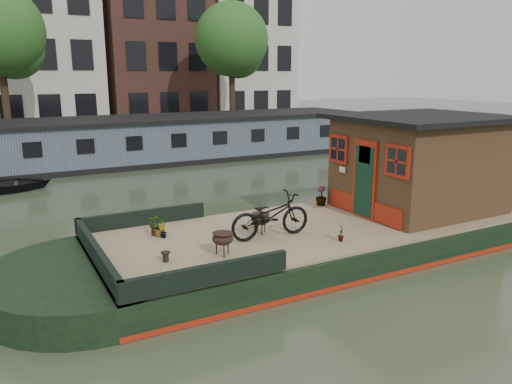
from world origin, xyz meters
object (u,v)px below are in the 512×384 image
cabin (419,162)px  brazier_rear (260,223)px  bicycle (270,216)px  potted_plant_a (341,232)px  brazier_front (223,244)px

cabin → brazier_rear: 4.69m
bicycle → potted_plant_a: (1.17, -0.93, -0.28)m
cabin → brazier_rear: bearing=179.0°
bicycle → brazier_rear: bicycle is taller
cabin → bicycle: (-4.53, -0.26, -0.75)m
cabin → bicycle: 4.60m
cabin → brazier_front: cabin is taller
bicycle → potted_plant_a: size_ratio=4.59×
potted_plant_a → brazier_rear: bearing=134.0°
cabin → bicycle: size_ratio=2.19×
potted_plant_a → brazier_front: bearing=170.3°
brazier_front → bicycle: bearing=20.5°
cabin → brazier_rear: cabin is taller
brazier_rear → cabin: bearing=-1.0°
potted_plant_a → brazier_rear: brazier_rear is taller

